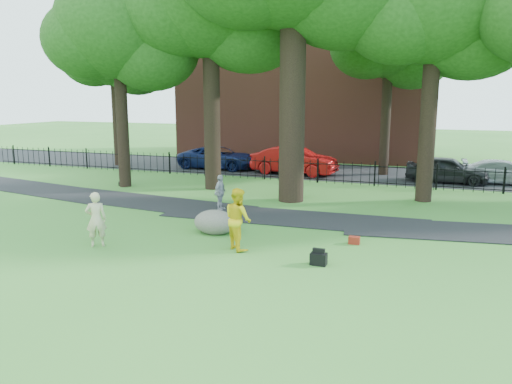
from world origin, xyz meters
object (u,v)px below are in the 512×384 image
at_px(lamppost, 120,152).
at_px(boulder, 215,221).
at_px(woman, 96,219).
at_px(red_sedan, 294,160).
at_px(man, 238,219).

bearing_deg(lamppost, boulder, -50.04).
distance_m(woman, red_sedan, 16.04).
distance_m(woman, lamppost, 10.81).
xyz_separation_m(man, boulder, (-1.43, 1.41, -0.52)).
distance_m(woman, man, 4.38).
xyz_separation_m(woman, boulder, (2.77, 2.65, -0.43)).
relative_size(woman, boulder, 1.18).
relative_size(man, lamppost, 0.53).
distance_m(man, lamppost, 12.64).
bearing_deg(boulder, lamppost, 141.82).
bearing_deg(red_sedan, woman, 178.49).
distance_m(boulder, red_sedan, 13.34).
bearing_deg(boulder, woman, -136.24).
bearing_deg(man, woman, 55.93).
xyz_separation_m(man, red_sedan, (-2.47, 14.70, -0.12)).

